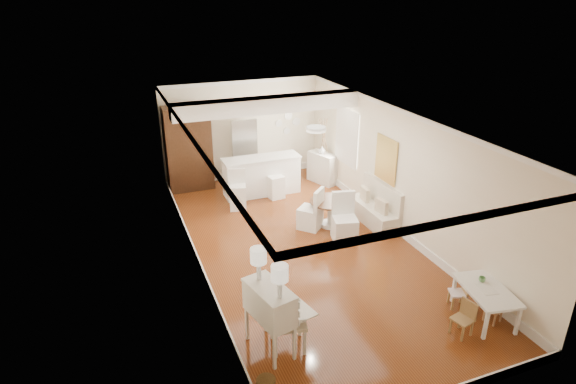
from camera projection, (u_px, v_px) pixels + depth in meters
room at (300, 155)px, 9.81m from camera, size 9.00×9.04×2.82m
secretary_bureau at (270, 319)px, 7.21m from camera, size 1.06×1.07×1.12m
gustavian_armchair at (288, 320)px, 7.29m from camera, size 0.68×0.68×0.99m
kids_table at (484, 303)px, 8.03m from camera, size 0.87×1.23×0.56m
kids_chair_a at (463, 319)px, 7.62m from camera, size 0.35×0.35×0.61m
kids_chair_b at (458, 293)px, 8.31m from camera, size 0.35×0.35×0.56m
kids_chair_c at (494, 309)px, 7.94m from camera, size 0.30×0.30×0.50m
banquette at (374, 204)px, 11.20m from camera, size 0.52×1.60×0.98m
dining_table at (330, 213)px, 11.11m from camera, size 1.02×1.02×0.65m
slip_chair_near at (345, 218)px, 10.41m from camera, size 0.62×0.64×1.07m
slip_chair_far at (310, 208)px, 10.96m from camera, size 0.68×0.68×0.99m
breakfast_counter at (262, 176)px, 12.79m from camera, size 2.05×0.65×1.03m
bar_stool_left at (237, 190)px, 11.92m from camera, size 0.49×0.49×1.00m
bar_stool_right at (275, 180)px, 12.57m from camera, size 0.44×0.44×0.96m
pantry_cabinet at (188, 148)px, 12.90m from camera, size 1.20×0.60×2.30m
fridge at (256, 150)px, 13.60m from camera, size 0.75×0.65×1.80m
sideboard at (323, 168)px, 13.59m from camera, size 0.68×0.98×0.86m
pencil_cup at (482, 279)px, 8.10m from camera, size 0.12×0.12×0.09m
branch_vase at (322, 150)px, 13.40m from camera, size 0.25×0.25×0.20m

